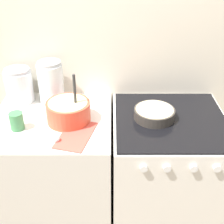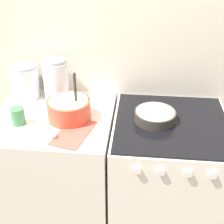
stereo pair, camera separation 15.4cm
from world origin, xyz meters
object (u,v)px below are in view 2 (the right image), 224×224
mixing_bowl (69,108)px  tin_can (18,116)px  stove (165,181)px  storage_jar_middle (56,82)px  baking_pan (155,116)px  storage_jar_left (26,83)px

mixing_bowl → tin_can: (-0.28, -0.08, -0.02)m
stove → mixing_bowl: bearing=-178.2°
storage_jar_middle → stove: bearing=-17.4°
baking_pan → storage_jar_left: 0.87m
mixing_bowl → baking_pan: size_ratio=1.22×
mixing_bowl → storage_jar_middle: size_ratio=1.10×
stove → storage_jar_middle: (-0.73, 0.23, 0.57)m
baking_pan → storage_jar_left: bearing=165.3°
mixing_bowl → storage_jar_middle: mixing_bowl is taller
mixing_bowl → tin_can: mixing_bowl is taller
stove → tin_can: bearing=-173.3°
tin_can → storage_jar_left: bearing=100.8°
stove → baking_pan: bearing=174.1°
stove → storage_jar_middle: size_ratio=3.42×
baking_pan → storage_jar_middle: 0.68m
mixing_bowl → storage_jar_left: mixing_bowl is taller
mixing_bowl → storage_jar_left: size_ratio=1.33×
storage_jar_middle → tin_can: size_ratio=2.64×
mixing_bowl → storage_jar_middle: bearing=118.7°
baking_pan → storage_jar_left: size_ratio=1.09×
storage_jar_left → storage_jar_middle: 0.21m
storage_jar_left → tin_can: (0.06, -0.33, -0.04)m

